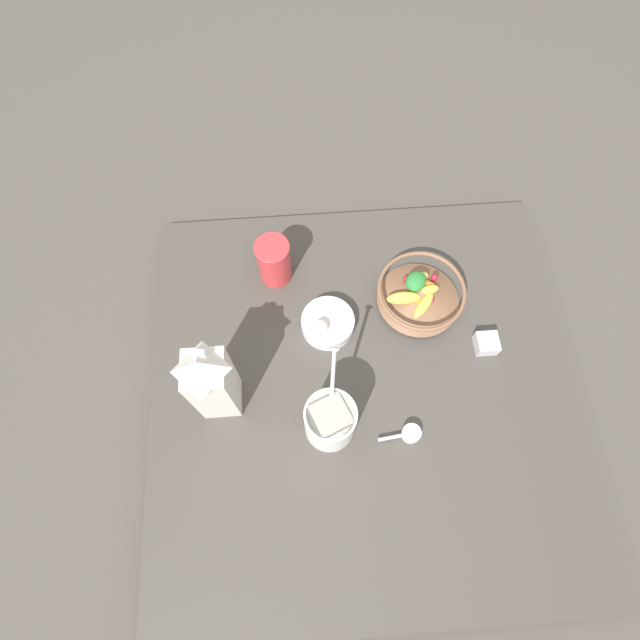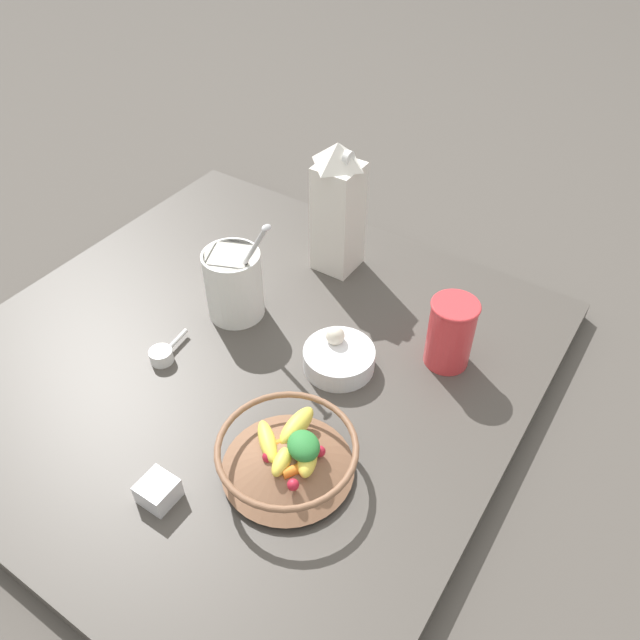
{
  "view_description": "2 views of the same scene",
  "coord_description": "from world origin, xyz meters",
  "views": [
    {
      "loc": [
        0.12,
        0.29,
        1.15
      ],
      "look_at": [
        0.09,
        -0.15,
        0.11
      ],
      "focal_mm": 28.0,
      "sensor_mm": 36.0,
      "label": 1
    },
    {
      "loc": [
        -0.58,
        -0.55,
        0.84
      ],
      "look_at": [
        0.09,
        -0.11,
        0.1
      ],
      "focal_mm": 35.0,
      "sensor_mm": 36.0,
      "label": 2
    }
  ],
  "objects": [
    {
      "name": "ground_plane",
      "position": [
        0.0,
        0.0,
        0.0
      ],
      "size": [
        6.0,
        6.0,
        0.0
      ],
      "primitive_type": "plane",
      "color": "#4C4742"
    },
    {
      "name": "countertop",
      "position": [
        0.0,
        0.0,
        0.02
      ],
      "size": [
        0.97,
        0.97,
        0.04
      ],
      "color": "#47423D",
      "rests_on": "ground_plane"
    },
    {
      "name": "fruit_bowl",
      "position": [
        -0.15,
        -0.21,
        0.08
      ],
      "size": [
        0.21,
        0.21,
        0.08
      ],
      "color": "brown",
      "rests_on": "countertop"
    },
    {
      "name": "milk_carton",
      "position": [
        0.32,
        0.0,
        0.18
      ],
      "size": [
        0.08,
        0.08,
        0.28
      ],
      "color": "silver",
      "rests_on": "countertop"
    },
    {
      "name": "yogurt_tub",
      "position": [
        0.09,
        0.08,
        0.11
      ],
      "size": [
        0.11,
        0.16,
        0.24
      ],
      "color": "white",
      "rests_on": "countertop"
    },
    {
      "name": "drinking_cup",
      "position": [
        0.19,
        -0.31,
        0.11
      ],
      "size": [
        0.08,
        0.08,
        0.13
      ],
      "color": "#DB383D",
      "rests_on": "countertop"
    },
    {
      "name": "spice_jar",
      "position": [
        -0.3,
        -0.08,
        0.05
      ],
      "size": [
        0.05,
        0.05,
        0.04
      ],
      "color": "silver",
      "rests_on": "countertop"
    },
    {
      "name": "measuring_scoop",
      "position": [
        -0.09,
        0.11,
        0.05
      ],
      "size": [
        0.1,
        0.04,
        0.02
      ],
      "color": "white",
      "rests_on": "countertop"
    },
    {
      "name": "garlic_bowl",
      "position": [
        0.07,
        -0.16,
        0.06
      ],
      "size": [
        0.13,
        0.13,
        0.07
      ],
      "color": "white",
      "rests_on": "countertop"
    }
  ]
}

